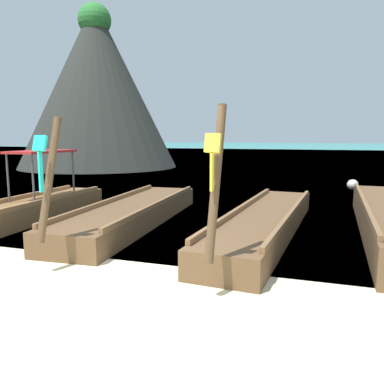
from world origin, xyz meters
TOP-DOWN VIEW (x-y plane):
  - ground at (0.00, 0.00)m, footprint 120.00×120.00m
  - sea_water at (0.00, 61.68)m, footprint 120.00×120.00m
  - longtail_boat_red_ribbon at (-4.24, 3.57)m, footprint 1.17×5.93m
  - longtail_boat_turquoise_ribbon at (-1.69, 4.25)m, footprint 1.71×6.67m
  - longtail_boat_yellow_ribbon at (1.48, 4.24)m, footprint 1.65×6.99m
  - karst_rock at (-12.05, 19.29)m, footprint 10.83×10.51m
  - mooring_buoy_near at (3.83, 12.15)m, footprint 0.42×0.42m

SIDE VIEW (x-z plane):
  - ground at x=0.00m, z-range 0.00..0.00m
  - sea_water at x=0.00m, z-range 0.00..0.00m
  - mooring_buoy_near at x=3.83m, z-range 0.00..0.42m
  - longtail_boat_turquoise_ribbon at x=-1.69m, z-range -0.95..1.46m
  - longtail_boat_yellow_ribbon at x=1.48m, z-range -1.01..1.52m
  - longtail_boat_red_ribbon at x=-4.24m, z-range -0.80..1.43m
  - karst_rock at x=-12.05m, z-range -0.22..10.57m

